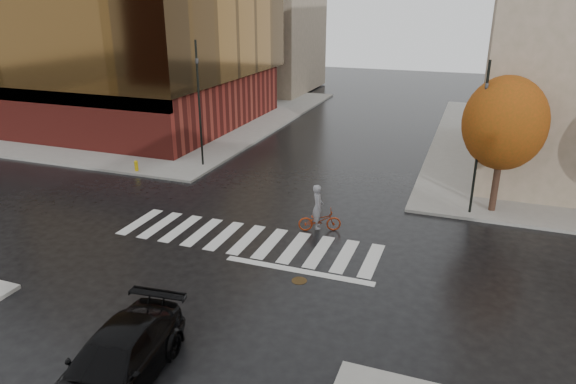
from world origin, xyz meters
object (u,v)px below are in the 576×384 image
object	(u,v)px
cyclist	(319,215)
fire_hydrant	(136,165)
sedan	(115,363)
traffic_light_ne	(481,130)
traffic_light_nw	(199,96)

from	to	relation	value
cyclist	fire_hydrant	bearing A→B (deg)	50.87
sedan	traffic_light_ne	world-z (taller)	traffic_light_ne
cyclist	fire_hydrant	xyz separation A→B (m)	(-12.66, 4.00, -0.24)
sedan	cyclist	size ratio (longest dim) A/B	2.41
sedan	cyclist	bearing A→B (deg)	73.52
sedan	fire_hydrant	world-z (taller)	sedan
sedan	cyclist	world-z (taller)	cyclist
sedan	fire_hydrant	xyz separation A→B (m)	(-10.50, 15.43, -0.26)
traffic_light_ne	fire_hydrant	distance (m)	19.36
traffic_light_nw	fire_hydrant	world-z (taller)	traffic_light_nw
traffic_light_ne	fire_hydrant	world-z (taller)	traffic_light_ne
cyclist	traffic_light_nw	distance (m)	12.13
cyclist	traffic_light_nw	xyz separation A→B (m)	(-9.55, 6.50, 3.69)
cyclist	fire_hydrant	size ratio (longest dim) A/B	3.35
sedan	traffic_light_nw	bearing A→B (deg)	106.63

